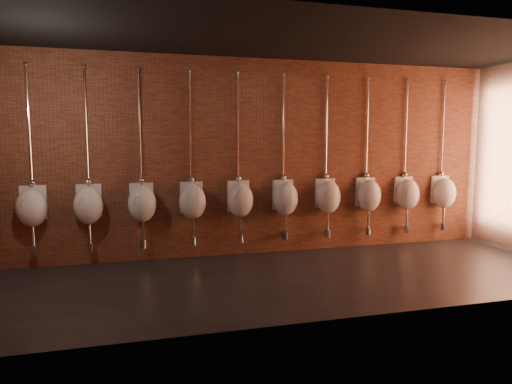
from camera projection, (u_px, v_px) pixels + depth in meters
ground at (289, 278)px, 6.26m from camera, size 8.50×8.50×0.00m
room_shell at (291, 130)px, 6.03m from camera, size 8.54×3.04×3.22m
urinal_0 at (32, 207)px, 6.54m from camera, size 0.44×0.38×2.72m
urinal_1 at (89, 205)px, 6.74m from camera, size 0.44×0.38×2.72m
urinal_2 at (142, 203)px, 6.94m from camera, size 0.44×0.38×2.72m
urinal_3 at (192, 201)px, 7.14m from camera, size 0.44×0.38×2.72m
urinal_4 at (240, 199)px, 7.34m from camera, size 0.44×0.38×2.72m
urinal_5 at (285, 198)px, 7.55m from camera, size 0.44×0.38×2.72m
urinal_6 at (328, 196)px, 7.75m from camera, size 0.44×0.38×2.72m
urinal_7 at (369, 195)px, 7.95m from camera, size 0.44×0.38×2.72m
urinal_8 at (407, 193)px, 8.15m from camera, size 0.44×0.38×2.72m
urinal_9 at (444, 192)px, 8.35m from camera, size 0.44×0.38×2.72m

